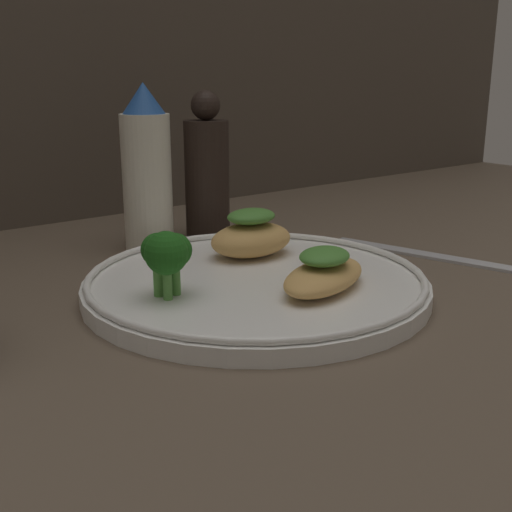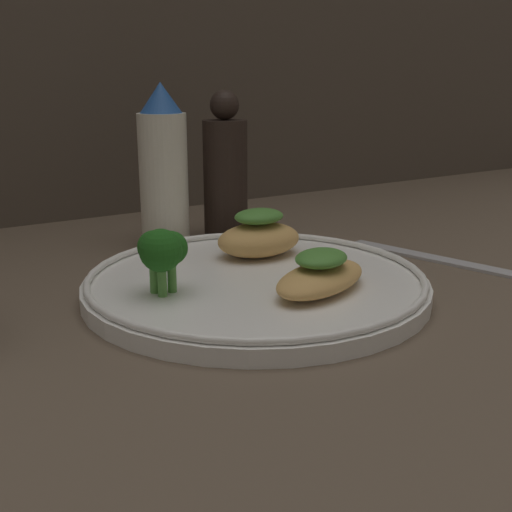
# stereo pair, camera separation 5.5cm
# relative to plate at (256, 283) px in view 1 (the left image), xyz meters

# --- Properties ---
(ground_plane) EXTENTS (1.80, 1.80, 0.01)m
(ground_plane) POSITION_rel_plate_xyz_m (0.00, 0.00, -0.01)
(ground_plane) COLOR brown
(plate) EXTENTS (0.30, 0.30, 0.02)m
(plate) POSITION_rel_plate_xyz_m (0.00, 0.00, 0.00)
(plate) COLOR white
(plate) RESTS_ON ground_plane
(grilled_meat_front) EXTENTS (0.12, 0.09, 0.03)m
(grilled_meat_front) POSITION_rel_plate_xyz_m (0.03, -0.06, 0.02)
(grilled_meat_front) COLOR tan
(grilled_meat_front) RESTS_ON plate
(grilled_meat_middle) EXTENTS (0.08, 0.06, 0.05)m
(grilled_meat_middle) POSITION_rel_plate_xyz_m (0.04, 0.06, 0.02)
(grilled_meat_middle) COLOR tan
(grilled_meat_middle) RESTS_ON plate
(broccoli_bunch) EXTENTS (0.04, 0.05, 0.05)m
(broccoli_bunch) POSITION_rel_plate_xyz_m (-0.08, 0.00, 0.04)
(broccoli_bunch) COLOR #569942
(broccoli_bunch) RESTS_ON plate
(sauce_bottle) EXTENTS (0.05, 0.05, 0.18)m
(sauce_bottle) POSITION_rel_plate_xyz_m (-0.00, 0.19, 0.07)
(sauce_bottle) COLOR silver
(sauce_bottle) RESTS_ON ground_plane
(pepper_grinder) EXTENTS (0.05, 0.05, 0.17)m
(pepper_grinder) POSITION_rel_plate_xyz_m (0.08, 0.19, 0.06)
(pepper_grinder) COLOR black
(pepper_grinder) RESTS_ON ground_plane
(fork) EXTENTS (0.07, 0.20, 0.01)m
(fork) POSITION_rel_plate_xyz_m (0.21, -0.01, -0.01)
(fork) COLOR #B2B2B7
(fork) RESTS_ON ground_plane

